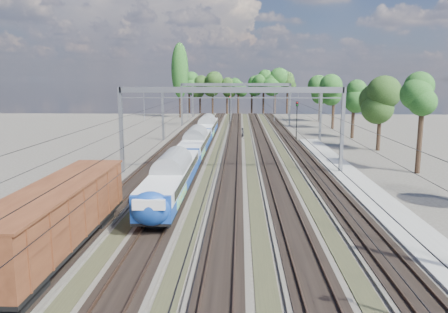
{
  "coord_description": "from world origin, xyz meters",
  "views": [
    {
      "loc": [
        0.96,
        -15.09,
        9.75
      ],
      "look_at": [
        -0.48,
        24.17,
        2.8
      ],
      "focal_mm": 35.0,
      "sensor_mm": 36.0,
      "label": 1
    }
  ],
  "objects_px": {
    "freight_boxcar": "(59,215)",
    "signal_far": "(297,116)",
    "emu_train": "(195,141)",
    "worker": "(243,133)",
    "signal_near": "(230,108)"
  },
  "relations": [
    {
      "from": "emu_train",
      "to": "signal_far",
      "type": "xyz_separation_m",
      "value": [
        14.59,
        17.55,
        1.7
      ]
    },
    {
      "from": "signal_near",
      "to": "emu_train",
      "type": "bearing_deg",
      "value": -114.71
    },
    {
      "from": "emu_train",
      "to": "signal_near",
      "type": "distance_m",
      "value": 36.35
    },
    {
      "from": "freight_boxcar",
      "to": "signal_far",
      "type": "relative_size",
      "value": 2.41
    },
    {
      "from": "emu_train",
      "to": "worker",
      "type": "height_order",
      "value": "emu_train"
    },
    {
      "from": "emu_train",
      "to": "freight_boxcar",
      "type": "height_order",
      "value": "freight_boxcar"
    },
    {
      "from": "emu_train",
      "to": "signal_far",
      "type": "relative_size",
      "value": 8.93
    },
    {
      "from": "signal_near",
      "to": "signal_far",
      "type": "distance_m",
      "value": 21.71
    },
    {
      "from": "freight_boxcar",
      "to": "worker",
      "type": "bearing_deg",
      "value": 78.11
    },
    {
      "from": "signal_far",
      "to": "worker",
      "type": "bearing_deg",
      "value": -176.05
    },
    {
      "from": "freight_boxcar",
      "to": "worker",
      "type": "distance_m",
      "value": 50.77
    },
    {
      "from": "emu_train",
      "to": "signal_near",
      "type": "height_order",
      "value": "signal_near"
    },
    {
      "from": "emu_train",
      "to": "freight_boxcar",
      "type": "distance_m",
      "value": 30.46
    },
    {
      "from": "worker",
      "to": "signal_far",
      "type": "bearing_deg",
      "value": -85.78
    },
    {
      "from": "emu_train",
      "to": "signal_far",
      "type": "height_order",
      "value": "signal_far"
    }
  ]
}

